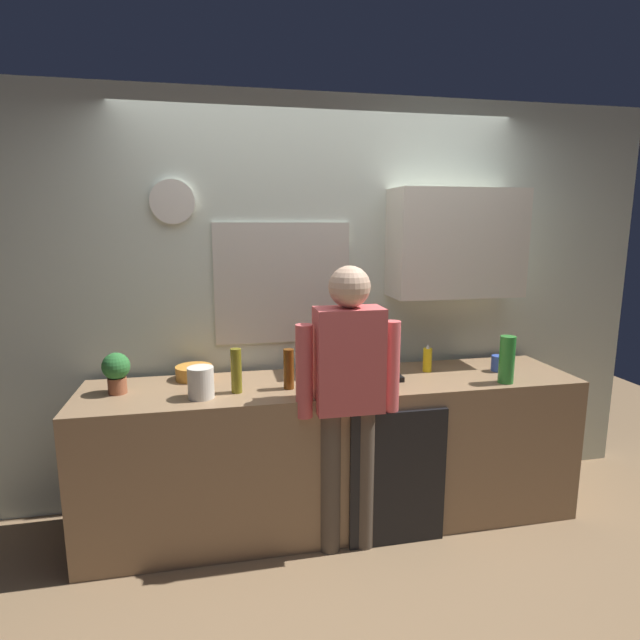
% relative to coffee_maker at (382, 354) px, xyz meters
% --- Properties ---
extents(ground_plane, '(8.00, 8.00, 0.00)m').
position_rel_coffee_maker_xyz_m(ground_plane, '(-0.30, -0.33, -1.03)').
color(ground_plane, '#8C6D4C').
extents(kitchen_counter, '(2.94, 0.64, 0.89)m').
position_rel_coffee_maker_xyz_m(kitchen_counter, '(-0.30, -0.03, -0.59)').
color(kitchen_counter, '#937251').
rests_on(kitchen_counter, ground_plane).
extents(dishwasher_panel, '(0.56, 0.02, 0.80)m').
position_rel_coffee_maker_xyz_m(dishwasher_panel, '(-0.01, -0.36, -0.63)').
color(dishwasher_panel, black).
rests_on(dishwasher_panel, ground_plane).
extents(back_wall_assembly, '(4.54, 0.42, 2.60)m').
position_rel_coffee_maker_xyz_m(back_wall_assembly, '(-0.19, 0.38, 0.32)').
color(back_wall_assembly, silver).
rests_on(back_wall_assembly, ground_plane).
extents(coffee_maker, '(0.20, 0.20, 0.33)m').
position_rel_coffee_maker_xyz_m(coffee_maker, '(0.00, 0.00, 0.00)').
color(coffee_maker, black).
rests_on(coffee_maker, kitchen_counter).
extents(bottle_olive_oil, '(0.06, 0.06, 0.25)m').
position_rel_coffee_maker_xyz_m(bottle_olive_oil, '(-0.88, -0.11, -0.02)').
color(bottle_olive_oil, olive).
rests_on(bottle_olive_oil, kitchen_counter).
extents(bottle_clear_soda, '(0.09, 0.09, 0.28)m').
position_rel_coffee_maker_xyz_m(bottle_clear_soda, '(0.68, -0.25, -0.01)').
color(bottle_clear_soda, '#2D8C33').
rests_on(bottle_clear_soda, kitchen_counter).
extents(bottle_dark_sauce, '(0.06, 0.06, 0.18)m').
position_rel_coffee_maker_xyz_m(bottle_dark_sauce, '(-0.31, 0.14, -0.06)').
color(bottle_dark_sauce, black).
rests_on(bottle_dark_sauce, kitchen_counter).
extents(bottle_amber_beer, '(0.06, 0.06, 0.23)m').
position_rel_coffee_maker_xyz_m(bottle_amber_beer, '(-0.59, -0.10, -0.03)').
color(bottle_amber_beer, brown).
rests_on(bottle_amber_beer, kitchen_counter).
extents(cup_blue_mug, '(0.08, 0.08, 0.10)m').
position_rel_coffee_maker_xyz_m(cup_blue_mug, '(0.77, -0.02, -0.10)').
color(cup_blue_mug, '#3351B2').
rests_on(cup_blue_mug, kitchen_counter).
extents(mixing_bowl, '(0.22, 0.22, 0.08)m').
position_rel_coffee_maker_xyz_m(mixing_bowl, '(-1.12, 0.19, -0.11)').
color(mixing_bowl, orange).
rests_on(mixing_bowl, kitchen_counter).
extents(potted_plant, '(0.15, 0.15, 0.23)m').
position_rel_coffee_maker_xyz_m(potted_plant, '(-1.53, 0.00, -0.01)').
color(potted_plant, '#9E5638').
rests_on(potted_plant, kitchen_counter).
extents(dish_soap, '(0.06, 0.06, 0.18)m').
position_rel_coffee_maker_xyz_m(dish_soap, '(0.32, 0.06, -0.07)').
color(dish_soap, yellow).
rests_on(dish_soap, kitchen_counter).
extents(storage_canister, '(0.14, 0.14, 0.17)m').
position_rel_coffee_maker_xyz_m(storage_canister, '(-1.07, -0.16, -0.06)').
color(storage_canister, silver).
rests_on(storage_canister, kitchen_counter).
extents(person_at_sink, '(0.57, 0.22, 1.60)m').
position_rel_coffee_maker_xyz_m(person_at_sink, '(-0.30, -0.33, -0.09)').
color(person_at_sink, brown).
rests_on(person_at_sink, ground_plane).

